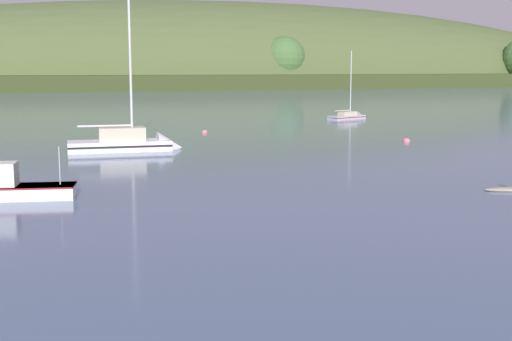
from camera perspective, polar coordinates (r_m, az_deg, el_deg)
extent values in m
cube|color=#35401E|center=(228.22, -13.45, 7.14)|extent=(441.41, 81.99, 4.50)
ellipsoid|color=#4C5B33|center=(260.17, -2.44, 7.01)|extent=(354.46, 96.10, 61.37)
sphere|color=#476B38|center=(231.81, 2.30, 9.22)|extent=(14.76, 14.76, 14.76)
cube|color=#ADB2BC|center=(90.78, 7.48, 4.24)|extent=(5.68, 3.40, 0.94)
cone|color=#ADB2BC|center=(92.75, 8.62, 4.30)|extent=(1.82, 2.08, 1.75)
cube|color=maroon|center=(90.76, 7.48, 4.39)|extent=(5.69, 3.41, 0.10)
cube|color=#BCB299|center=(90.83, 7.55, 4.69)|extent=(2.69, 1.93, 0.50)
cylinder|color=silver|center=(91.05, 7.83, 7.14)|extent=(0.13, 0.13, 8.26)
cylinder|color=silver|center=(90.17, 7.17, 4.93)|extent=(2.72, 0.97, 0.10)
cube|color=white|center=(56.88, -11.17, 1.72)|extent=(8.40, 3.69, 1.41)
cone|color=white|center=(57.32, -7.11, 1.87)|extent=(2.31, 2.95, 2.75)
cube|color=black|center=(56.85, -11.18, 2.06)|extent=(8.40, 3.72, 0.17)
cube|color=#BCB299|center=(56.77, -11.00, 2.98)|extent=(3.85, 2.32, 1.07)
cylinder|color=silver|center=(56.59, -10.33, 8.45)|extent=(0.20, 0.20, 11.86)
cylinder|color=silver|center=(56.63, -12.36, 3.62)|extent=(4.27, 0.60, 0.16)
cube|color=white|center=(37.38, -18.55, -1.96)|extent=(5.37, 3.02, 1.05)
cube|color=maroon|center=(37.30, -18.59, -1.23)|extent=(5.38, 3.05, 0.08)
cube|color=silver|center=(37.42, -20.33, -0.29)|extent=(1.85, 1.70, 1.20)
cylinder|color=#B2B2B7|center=(36.86, -15.91, 0.39)|extent=(0.06, 0.06, 1.97)
sphere|color=#E06675|center=(64.31, 12.31, 2.35)|extent=(0.70, 0.70, 0.70)
cylinder|color=black|center=(64.27, 12.32, 2.69)|extent=(0.04, 0.04, 0.08)
sphere|color=#E06675|center=(71.59, -4.27, 3.12)|extent=(0.65, 0.65, 0.65)
cylinder|color=black|center=(71.55, -4.27, 3.42)|extent=(0.04, 0.04, 0.08)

